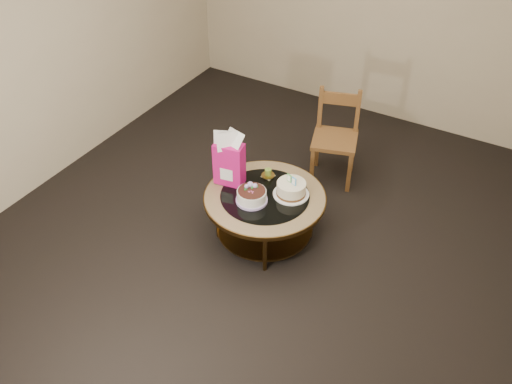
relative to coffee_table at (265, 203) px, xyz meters
The scene contains 8 objects.
ground 0.38m from the coffee_table, 164.05° to the left, with size 5.00×5.00×0.00m, color black.
room_walls 1.16m from the coffee_table, 164.05° to the left, with size 4.52×5.02×2.61m.
coffee_table is the anchor object (origin of this frame).
decorated_cake 0.18m from the coffee_table, 115.35° to the right, with size 0.26×0.26×0.15m.
cream_cake 0.26m from the coffee_table, 32.56° to the left, with size 0.30×0.30×0.19m.
gift_bag 0.47m from the coffee_table, behind, with size 0.26×0.21×0.49m.
pillar_candle 0.28m from the coffee_table, 113.52° to the left, with size 0.11×0.11×0.09m.
dining_chair 1.13m from the coffee_table, 82.96° to the left, with size 0.52×0.52×0.89m.
Camera 1 is at (1.78, -3.20, 3.40)m, focal length 40.00 mm.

